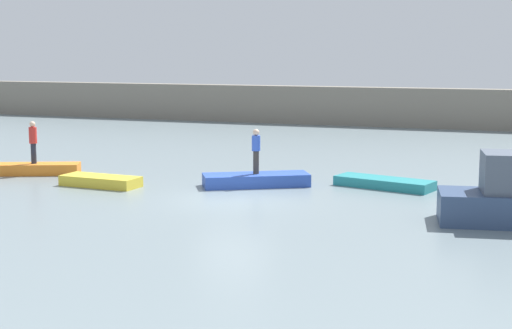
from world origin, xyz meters
TOP-DOWN VIEW (x-y plane):
  - ground_plane at (0.00, 0.00)m, footprint 120.00×120.00m
  - embankment_wall at (0.00, 27.25)m, footprint 80.00×1.20m
  - rowboat_orange at (-9.76, 2.26)m, footprint 3.78×2.35m
  - rowboat_yellow at (-5.71, 0.77)m, footprint 3.13×1.34m
  - rowboat_blue at (-0.18, 2.80)m, footprint 4.09×3.08m
  - rowboat_teal at (4.45, 4.11)m, footprint 3.88×2.11m
  - person_blue_shirt at (-0.18, 2.80)m, footprint 0.32×0.32m
  - person_red_shirt at (-9.76, 2.26)m, footprint 0.32×0.32m

SIDE VIEW (x-z plane):
  - ground_plane at x=0.00m, z-range 0.00..0.00m
  - rowboat_teal at x=4.45m, z-range 0.00..0.36m
  - rowboat_yellow at x=-5.71m, z-range 0.00..0.39m
  - rowboat_orange at x=-9.76m, z-range 0.00..0.46m
  - rowboat_blue at x=-0.18m, z-range 0.00..0.47m
  - embankment_wall at x=0.00m, z-range 0.00..2.62m
  - person_blue_shirt at x=-0.18m, z-range 0.58..2.28m
  - person_red_shirt at x=-9.76m, z-range 0.56..2.31m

